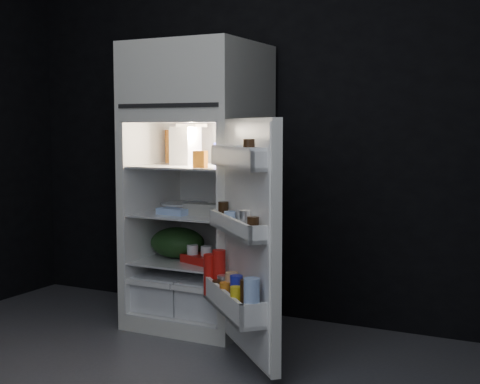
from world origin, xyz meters
The scene contains 16 objects.
wall_back centered at (0.00, 1.70, 1.35)m, with size 4.00×0.00×2.70m, color black.
refrigerator centered at (-0.42, 1.32, 0.96)m, with size 0.76×0.71×1.78m.
fridge_door centered at (0.22, 0.68, 0.68)m, with size 0.64×0.65×1.22m.
milk_jug centered at (-0.50, 1.29, 1.15)m, with size 0.15×0.15×0.24m, color white.
mayo_jar centered at (-0.29, 1.38, 1.10)m, with size 0.10×0.10×0.14m, color #1E22A4.
jam_jar centered at (-0.17, 1.28, 1.09)m, with size 0.11×0.11×0.13m, color black.
amber_bottle centered at (-0.68, 1.41, 1.14)m, with size 0.09×0.09×0.22m, color #C76C1F.
small_carton centered at (-0.27, 1.07, 1.08)m, with size 0.07×0.06×0.10m, color orange.
egg_carton centered at (-0.28, 1.20, 0.76)m, with size 0.31×0.12×0.07m, color gray.
pie centered at (-0.54, 1.33, 0.75)m, with size 0.26×0.26×0.04m, color tan.
flat_package centered at (-0.49, 1.12, 0.75)m, with size 0.20×0.10×0.04m, color #99B8ED.
wrapped_pkg centered at (-0.24, 1.40, 0.75)m, with size 0.12×0.10×0.05m, color beige.
produce_bag centered at (-0.55, 1.26, 0.52)m, with size 0.36×0.30×0.20m, color #193815.
yogurt_tray centered at (-0.33, 1.18, 0.45)m, with size 0.25×0.13×0.05m, color red.
small_can_red centered at (-0.27, 1.41, 0.47)m, with size 0.07×0.07×0.09m, color red.
small_can_silver centered at (-0.20, 1.42, 0.47)m, with size 0.07×0.07×0.09m, color white.
Camera 1 is at (1.72, -2.34, 1.27)m, focal length 50.00 mm.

